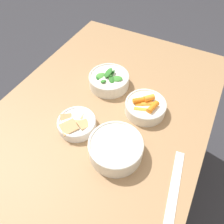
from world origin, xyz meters
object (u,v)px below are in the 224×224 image
object	(u,v)px
bowl_cookies	(77,123)
bowl_beans_hotdog	(116,149)
ruler	(174,189)
bowl_greens	(109,80)
bowl_carrots	(145,107)

from	to	relation	value
bowl_cookies	bowl_beans_hotdog	bearing A→B (deg)	79.34
bowl_cookies	ruler	world-z (taller)	bowl_cookies
bowl_greens	ruler	bearing A→B (deg)	51.17
bowl_greens	bowl_cookies	xyz separation A→B (m)	(0.26, 0.00, -0.01)
ruler	bowl_cookies	bearing A→B (deg)	-99.07
bowl_carrots	bowl_cookies	size ratio (longest dim) A/B	1.09
bowl_beans_hotdog	ruler	world-z (taller)	bowl_beans_hotdog
bowl_cookies	ruler	size ratio (longest dim) A/B	0.54
bowl_beans_hotdog	bowl_greens	bearing A→B (deg)	-148.30
bowl_carrots	bowl_greens	world-z (taller)	bowl_greens
bowl_carrots	bowl_beans_hotdog	bearing A→B (deg)	-4.62
bowl_beans_hotdog	ruler	distance (m)	0.22
bowl_greens	bowl_beans_hotdog	xyz separation A→B (m)	(0.29, 0.18, 0.00)
bowl_greens	ruler	distance (m)	0.52
bowl_beans_hotdog	ruler	size ratio (longest dim) A/B	0.68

